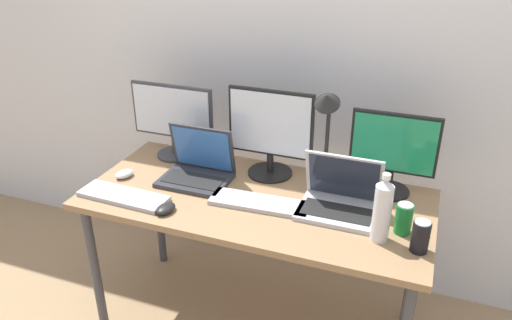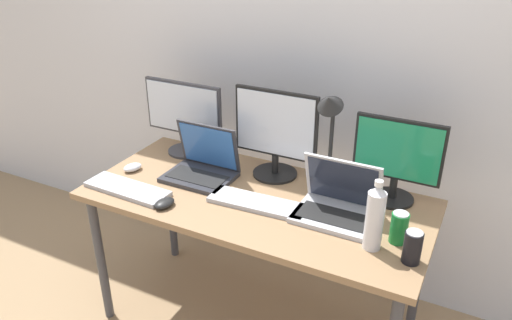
# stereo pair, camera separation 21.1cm
# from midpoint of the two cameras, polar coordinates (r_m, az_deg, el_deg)

# --- Properties ---
(wall_back) EXTENTS (7.00, 0.08, 2.60)m
(wall_back) POSITION_cam_midpoint_polar(r_m,az_deg,el_deg) (2.50, 8.79, 13.18)
(wall_back) COLOR silver
(wall_back) RESTS_ON ground
(work_desk) EXTENTS (1.52, 0.70, 0.74)m
(work_desk) POSITION_cam_midpoint_polar(r_m,az_deg,el_deg) (2.23, 2.72, -5.82)
(work_desk) COLOR #424247
(work_desk) RESTS_ON ground
(monitor_left) EXTENTS (0.43, 0.19, 0.38)m
(monitor_left) POSITION_cam_midpoint_polar(r_m,az_deg,el_deg) (2.53, -5.92, 5.14)
(monitor_left) COLOR #38383D
(monitor_left) RESTS_ON work_desk
(monitor_center) EXTENTS (0.40, 0.21, 0.42)m
(monitor_center) POSITION_cam_midpoint_polar(r_m,az_deg,el_deg) (2.29, 4.90, 3.14)
(monitor_center) COLOR black
(monitor_center) RESTS_ON work_desk
(monitor_right) EXTENTS (0.37, 0.19, 0.37)m
(monitor_right) POSITION_cam_midpoint_polar(r_m,az_deg,el_deg) (2.19, 18.52, 0.15)
(monitor_right) COLOR black
(monitor_right) RESTS_ON work_desk
(laptop_silver) EXTENTS (0.31, 0.24, 0.25)m
(laptop_silver) POSITION_cam_midpoint_polar(r_m,az_deg,el_deg) (2.34, -3.56, -0.64)
(laptop_silver) COLOR #2D2D33
(laptop_silver) RESTS_ON work_desk
(laptop_secondary) EXTENTS (0.32, 0.24, 0.25)m
(laptop_secondary) POSITION_cam_midpoint_polar(r_m,az_deg,el_deg) (2.08, 12.24, -4.93)
(laptop_secondary) COLOR #B7B7BC
(laptop_secondary) RESTS_ON work_desk
(keyboard_main) EXTENTS (0.43, 0.15, 0.02)m
(keyboard_main) POSITION_cam_midpoint_polar(r_m,az_deg,el_deg) (2.13, 3.05, -5.04)
(keyboard_main) COLOR #B2B2B7
(keyboard_main) RESTS_ON work_desk
(keyboard_aux) EXTENTS (0.41, 0.15, 0.02)m
(keyboard_aux) POSITION_cam_midpoint_polar(r_m,az_deg,el_deg) (2.28, -11.96, -3.32)
(keyboard_aux) COLOR #B2B2B7
(keyboard_aux) RESTS_ON work_desk
(mouse_by_keyboard) EXTENTS (0.08, 0.11, 0.03)m
(mouse_by_keyboard) POSITION_cam_midpoint_polar(r_m,az_deg,el_deg) (2.13, -7.66, -4.99)
(mouse_by_keyboard) COLOR black
(mouse_by_keyboard) RESTS_ON work_desk
(mouse_by_laptop) EXTENTS (0.09, 0.11, 0.03)m
(mouse_by_laptop) POSITION_cam_midpoint_polar(r_m,az_deg,el_deg) (2.45, -11.57, -0.88)
(mouse_by_laptop) COLOR silver
(mouse_by_laptop) RESTS_ON work_desk
(water_bottle) EXTENTS (0.07, 0.07, 0.28)m
(water_bottle) POSITION_cam_midpoint_polar(r_m,az_deg,el_deg) (1.89, 16.59, -6.41)
(water_bottle) COLOR silver
(water_bottle) RESTS_ON work_desk
(soda_can_near_keyboard) EXTENTS (0.07, 0.07, 0.13)m
(soda_can_near_keyboard) POSITION_cam_midpoint_polar(r_m,az_deg,el_deg) (1.98, 19.02, -7.42)
(soda_can_near_keyboard) COLOR #197F33
(soda_can_near_keyboard) RESTS_ON work_desk
(soda_can_by_laptop) EXTENTS (0.07, 0.07, 0.13)m
(soda_can_by_laptop) POSITION_cam_midpoint_polar(r_m,az_deg,el_deg) (1.89, 20.58, -9.41)
(soda_can_by_laptop) COLOR black
(soda_can_by_laptop) RESTS_ON work_desk
(desk_lamp) EXTENTS (0.11, 0.18, 0.48)m
(desk_lamp) POSITION_cam_midpoint_polar(r_m,az_deg,el_deg) (2.14, 11.20, 4.19)
(desk_lamp) COLOR black
(desk_lamp) RESTS_ON work_desk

